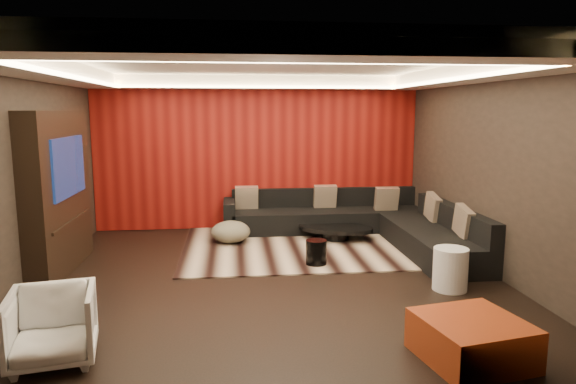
{
  "coord_description": "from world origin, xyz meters",
  "views": [
    {
      "loc": [
        -0.49,
        -6.58,
        2.2
      ],
      "look_at": [
        0.3,
        0.6,
        1.05
      ],
      "focal_mm": 32.0,
      "sensor_mm": 36.0,
      "label": 1
    }
  ],
  "objects": [
    {
      "name": "floor",
      "position": [
        0.0,
        0.0,
        -0.01
      ],
      "size": [
        6.0,
        6.0,
        0.02
      ],
      "primitive_type": "cube",
      "color": "black",
      "rests_on": "ground"
    },
    {
      "name": "ceiling",
      "position": [
        0.0,
        0.0,
        2.81
      ],
      "size": [
        6.0,
        6.0,
        0.02
      ],
      "primitive_type": "cube",
      "color": "silver",
      "rests_on": "ground"
    },
    {
      "name": "wall_back",
      "position": [
        0.0,
        3.01,
        1.4
      ],
      "size": [
        6.0,
        0.02,
        2.8
      ],
      "primitive_type": "cube",
      "color": "black",
      "rests_on": "ground"
    },
    {
      "name": "wall_left",
      "position": [
        -3.01,
        0.0,
        1.4
      ],
      "size": [
        0.02,
        6.0,
        2.8
      ],
      "primitive_type": "cube",
      "color": "black",
      "rests_on": "ground"
    },
    {
      "name": "wall_right",
      "position": [
        3.01,
        0.0,
        1.4
      ],
      "size": [
        0.02,
        6.0,
        2.8
      ],
      "primitive_type": "cube",
      "color": "black",
      "rests_on": "ground"
    },
    {
      "name": "red_feature_wall",
      "position": [
        0.0,
        2.97,
        1.4
      ],
      "size": [
        5.98,
        0.05,
        2.78
      ],
      "primitive_type": "cube",
      "color": "#6B0C0A",
      "rests_on": "ground"
    },
    {
      "name": "soffit_back",
      "position": [
        0.0,
        2.7,
        2.69
      ],
      "size": [
        6.0,
        0.6,
        0.22
      ],
      "primitive_type": "cube",
      "color": "silver",
      "rests_on": "ground"
    },
    {
      "name": "soffit_front",
      "position": [
        0.0,
        -2.7,
        2.69
      ],
      "size": [
        6.0,
        0.6,
        0.22
      ],
      "primitive_type": "cube",
      "color": "silver",
      "rests_on": "ground"
    },
    {
      "name": "soffit_left",
      "position": [
        -2.7,
        0.0,
        2.69
      ],
      "size": [
        0.6,
        4.8,
        0.22
      ],
      "primitive_type": "cube",
      "color": "silver",
      "rests_on": "ground"
    },
    {
      "name": "soffit_right",
      "position": [
        2.7,
        0.0,
        2.69
      ],
      "size": [
        0.6,
        4.8,
        0.22
      ],
      "primitive_type": "cube",
      "color": "silver",
      "rests_on": "ground"
    },
    {
      "name": "cove_back",
      "position": [
        0.0,
        2.36,
        2.6
      ],
      "size": [
        4.8,
        0.08,
        0.04
      ],
      "primitive_type": "cube",
      "color": "#FFD899",
      "rests_on": "ground"
    },
    {
      "name": "cove_front",
      "position": [
        0.0,
        -2.36,
        2.6
      ],
      "size": [
        4.8,
        0.08,
        0.04
      ],
      "primitive_type": "cube",
      "color": "#FFD899",
      "rests_on": "ground"
    },
    {
      "name": "cove_left",
      "position": [
        -2.36,
        0.0,
        2.6
      ],
      "size": [
        0.08,
        4.8,
        0.04
      ],
      "primitive_type": "cube",
      "color": "#FFD899",
      "rests_on": "ground"
    },
    {
      "name": "cove_right",
      "position": [
        2.36,
        0.0,
        2.6
      ],
      "size": [
        0.08,
        4.8,
        0.04
      ],
      "primitive_type": "cube",
      "color": "#FFD899",
      "rests_on": "ground"
    },
    {
      "name": "tv_surround",
      "position": [
        -2.85,
        0.6,
        1.1
      ],
      "size": [
        0.3,
        2.0,
        2.2
      ],
      "primitive_type": "cube",
      "color": "black",
      "rests_on": "ground"
    },
    {
      "name": "tv_screen",
      "position": [
        -2.69,
        0.6,
        1.45
      ],
      "size": [
        0.04,
        1.3,
        0.8
      ],
      "primitive_type": "cube",
      "color": "black",
      "rests_on": "ground"
    },
    {
      "name": "tv_shelf",
      "position": [
        -2.69,
        0.6,
        0.7
      ],
      "size": [
        0.04,
        1.6,
        0.04
      ],
      "primitive_type": "cube",
      "color": "black",
      "rests_on": "ground"
    },
    {
      "name": "rug",
      "position": [
        0.71,
        1.51,
        0.01
      ],
      "size": [
        4.01,
        3.01,
        0.02
      ],
      "primitive_type": "cube",
      "rotation": [
        0.0,
        0.0,
        -0.0
      ],
      "color": "tan",
      "rests_on": "floor"
    },
    {
      "name": "coffee_table",
      "position": [
        1.26,
        1.86,
        0.13
      ],
      "size": [
        1.69,
        1.69,
        0.22
      ],
      "primitive_type": "cylinder",
      "rotation": [
        0.0,
        0.0,
        -0.4
      ],
      "color": "black",
      "rests_on": "rug"
    },
    {
      "name": "drum_stool",
      "position": [
        0.69,
        0.44,
        0.2
      ],
      "size": [
        0.36,
        0.36,
        0.35
      ],
      "primitive_type": "cylinder",
      "rotation": [
        0.0,
        0.0,
        0.24
      ],
      "color": "black",
      "rests_on": "rug"
    },
    {
      "name": "striped_pouf",
      "position": [
        -0.53,
        1.82,
        0.2
      ],
      "size": [
        0.86,
        0.86,
        0.36
      ],
      "primitive_type": "ellipsoid",
      "rotation": [
        0.0,
        0.0,
        0.43
      ],
      "color": "beige",
      "rests_on": "rug"
    },
    {
      "name": "white_side_table",
      "position": [
        2.17,
        -0.74,
        0.26
      ],
      "size": [
        0.55,
        0.55,
        0.53
      ],
      "primitive_type": "cylinder",
      "rotation": [
        0.0,
        0.0,
        -0.36
      ],
      "color": "silver",
      "rests_on": "floor"
    },
    {
      "name": "orange_ottoman",
      "position": [
        1.6,
        -2.5,
        0.19
      ],
      "size": [
        1.0,
        1.0,
        0.38
      ],
      "primitive_type": "cube",
      "rotation": [
        0.0,
        0.0,
        0.19
      ],
      "color": "#8C3812",
      "rests_on": "floor"
    },
    {
      "name": "armchair",
      "position": [
        -2.08,
        -2.13,
        0.33
      ],
      "size": [
        0.83,
        0.85,
        0.66
      ],
      "primitive_type": "imported",
      "rotation": [
        0.0,
        0.0,
        0.19
      ],
      "color": "silver",
      "rests_on": "floor"
    },
    {
      "name": "sectional_sofa",
      "position": [
        1.73,
        1.86,
        0.26
      ],
      "size": [
        3.65,
        3.5,
        0.75
      ],
      "color": "black",
      "rests_on": "floor"
    },
    {
      "name": "throw_pillows",
      "position": [
        1.78,
        1.89,
        0.62
      ],
      "size": [
        3.31,
        2.77,
        0.5
      ],
      "color": "beige",
      "rests_on": "sectional_sofa"
    }
  ]
}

